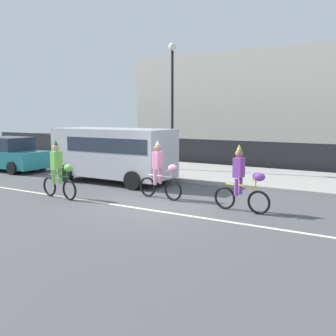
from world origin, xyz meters
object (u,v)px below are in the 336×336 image
(parade_cyclist_pink, at_px, (160,173))
(parked_car_teal, at_px, (9,155))
(parade_cyclist_lime, at_px, (59,173))
(parade_cyclist_purple, at_px, (242,183))
(parked_van_silver, at_px, (115,151))
(street_lamp_post, at_px, (172,87))

(parade_cyclist_pink, distance_m, parked_car_teal, 10.00)
(parade_cyclist_lime, xyz_separation_m, parade_cyclist_purple, (5.79, 1.40, 0.00))
(parade_cyclist_purple, relative_size, parked_van_silver, 0.38)
(parked_van_silver, distance_m, parked_car_teal, 6.59)
(parade_cyclist_purple, relative_size, parked_car_teal, 0.47)
(parade_cyclist_purple, height_order, parked_car_teal, parade_cyclist_purple)
(parade_cyclist_lime, relative_size, street_lamp_post, 0.33)
(parade_cyclist_lime, distance_m, parked_van_silver, 3.44)
(parade_cyclist_lime, distance_m, street_lamp_post, 7.70)
(parade_cyclist_lime, height_order, parked_van_silver, parked_van_silver)
(parade_cyclist_lime, xyz_separation_m, parade_cyclist_pink, (2.89, 1.66, 0.00))
(parked_van_silver, xyz_separation_m, street_lamp_post, (0.55, 3.63, 2.71))
(parked_car_teal, distance_m, street_lamp_post, 8.64)
(parked_van_silver, xyz_separation_m, parked_car_teal, (-6.57, -0.05, -0.50))
(parade_cyclist_lime, xyz_separation_m, street_lamp_post, (0.16, 7.02, 3.15))
(parade_cyclist_purple, distance_m, parked_car_teal, 12.91)
(parade_cyclist_pink, bearing_deg, parked_van_silver, 152.20)
(parade_cyclist_lime, height_order, parade_cyclist_pink, same)
(parade_cyclist_lime, bearing_deg, parked_van_silver, 96.66)
(parade_cyclist_purple, bearing_deg, parade_cyclist_lime, -166.46)
(parade_cyclist_pink, distance_m, parade_cyclist_purple, 2.92)
(street_lamp_post, bearing_deg, parked_car_teal, -152.65)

